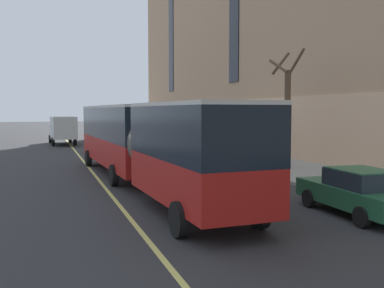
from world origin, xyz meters
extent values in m
plane|color=#303033|center=(0.00, 0.00, 0.00)|extent=(260.00, 260.00, 0.00)
cube|color=#9E9B93|center=(9.23, 3.00, 0.07)|extent=(5.45, 160.00, 0.15)
cube|color=silver|center=(10.36, 13.72, 2.60)|extent=(3.20, 3.40, 0.24)
cube|color=red|center=(-0.38, 7.54, 1.29)|extent=(3.06, 12.39, 1.35)
cube|color=black|center=(-0.38, 7.54, 2.79)|extent=(3.07, 12.39, 1.64)
cube|color=silver|center=(-0.38, 7.54, 3.67)|extent=(3.09, 12.39, 0.12)
cube|color=#19232D|center=(-0.67, 13.70, 2.62)|extent=(2.28, 0.19, 1.23)
cube|color=orange|center=(-0.67, 13.71, 3.43)|extent=(1.73, 0.14, 0.28)
cube|color=black|center=(-0.67, 13.72, 0.72)|extent=(2.43, 0.24, 0.24)
cube|color=white|center=(-1.54, 13.68, 0.97)|extent=(0.28, 0.07, 0.18)
cube|color=white|center=(0.19, 13.76, 0.97)|extent=(0.28, 0.07, 0.18)
cylinder|color=#595651|center=(-0.06, 0.90, 2.11)|extent=(2.39, 1.11, 2.35)
cube|color=red|center=(0.14, -3.14, 1.29)|extent=(2.81, 7.22, 1.35)
cube|color=black|center=(0.14, -3.14, 2.79)|extent=(2.82, 7.22, 1.64)
cube|color=silver|center=(0.14, -3.14, 3.67)|extent=(2.84, 7.22, 0.12)
cylinder|color=black|center=(-1.82, 11.77, 0.50)|extent=(0.35, 1.01, 1.00)
cylinder|color=black|center=(0.65, 11.89, 0.50)|extent=(0.35, 1.01, 1.00)
cylinder|color=black|center=(-1.43, 3.80, 0.50)|extent=(0.35, 1.01, 1.00)
cylinder|color=black|center=(1.04, 3.92, 0.50)|extent=(0.35, 1.01, 1.00)
cylinder|color=black|center=(-1.00, -5.16, 0.50)|extent=(0.35, 1.01, 1.00)
cylinder|color=black|center=(1.47, -5.04, 0.50)|extent=(0.35, 1.01, 1.00)
cube|color=#23603D|center=(5.36, -4.45, 0.64)|extent=(1.98, 4.82, 0.64)
cube|color=#232D38|center=(5.35, -4.69, 1.24)|extent=(1.66, 2.20, 0.56)
cube|color=#23603D|center=(5.35, -4.69, 1.54)|extent=(1.63, 2.10, 0.04)
cylinder|color=black|center=(4.53, -2.94, 0.32)|extent=(0.24, 0.65, 0.64)
cylinder|color=black|center=(6.30, -3.01, 0.32)|extent=(0.24, 0.65, 0.64)
cylinder|color=black|center=(4.42, -5.89, 0.32)|extent=(0.24, 0.65, 0.64)
cube|color=#4C4C51|center=(5.23, 17.43, 0.64)|extent=(1.98, 4.79, 0.64)
cube|color=#232D38|center=(5.24, 17.19, 1.24)|extent=(1.67, 2.18, 0.56)
cube|color=#4C4C51|center=(5.24, 17.19, 1.54)|extent=(1.63, 2.09, 0.04)
cylinder|color=black|center=(4.29, 18.86, 0.32)|extent=(0.24, 0.65, 0.64)
cylinder|color=black|center=(6.07, 18.92, 0.32)|extent=(0.24, 0.65, 0.64)
cylinder|color=black|center=(4.40, 15.93, 0.32)|extent=(0.24, 0.65, 0.64)
cylinder|color=black|center=(6.17, 16.00, 0.32)|extent=(0.24, 0.65, 0.64)
cube|color=#BCAD89|center=(5.25, 10.82, 0.64)|extent=(1.86, 4.51, 0.64)
cube|color=#232D38|center=(5.25, 10.59, 1.24)|extent=(1.60, 2.04, 0.56)
cube|color=#BCAD89|center=(5.25, 10.59, 1.54)|extent=(1.56, 1.95, 0.04)
cylinder|color=black|center=(4.41, 12.22, 0.32)|extent=(0.23, 0.64, 0.64)
cylinder|color=black|center=(6.15, 12.19, 0.32)|extent=(0.23, 0.64, 0.64)
cylinder|color=black|center=(4.36, 9.44, 0.32)|extent=(0.23, 0.64, 0.64)
cylinder|color=black|center=(6.10, 9.41, 0.32)|extent=(0.23, 0.64, 0.64)
cube|color=black|center=(5.40, 28.89, 0.64)|extent=(1.93, 4.70, 0.64)
cube|color=#232D38|center=(5.39, 28.66, 1.24)|extent=(1.63, 2.14, 0.56)
cube|color=black|center=(5.39, 28.66, 1.54)|extent=(1.59, 2.05, 0.04)
cylinder|color=black|center=(4.58, 30.36, 0.32)|extent=(0.24, 0.65, 0.64)
cylinder|color=black|center=(6.32, 30.30, 0.32)|extent=(0.24, 0.65, 0.64)
cylinder|color=black|center=(4.48, 27.48, 0.32)|extent=(0.24, 0.65, 0.64)
cylinder|color=black|center=(6.22, 27.42, 0.32)|extent=(0.24, 0.65, 0.64)
cube|color=silver|center=(-2.54, 29.96, 1.78)|extent=(2.46, 5.29, 2.15)
cube|color=silver|center=(-2.72, 33.60, 1.25)|extent=(2.17, 1.80, 1.60)
cube|color=#1E2833|center=(-2.76, 34.48, 1.50)|extent=(1.87, 0.17, 0.80)
cylinder|color=black|center=(-3.76, 33.55, 0.42)|extent=(0.30, 0.85, 0.84)
cylinder|color=black|center=(-1.67, 33.65, 0.42)|extent=(0.30, 0.85, 0.84)
cylinder|color=black|center=(-3.54, 29.20, 0.42)|extent=(0.30, 0.85, 0.84)
cylinder|color=black|center=(-1.46, 29.31, 0.42)|extent=(0.30, 0.85, 0.84)
cylinder|color=brown|center=(8.91, 6.11, 2.96)|extent=(0.35, 0.35, 5.62)
cylinder|color=brown|center=(9.51, 6.23, 6.26)|extent=(0.41, 1.35, 1.48)
cylinder|color=brown|center=(8.76, 6.70, 6.20)|extent=(1.32, 0.47, 1.36)
cylinder|color=brown|center=(8.20, 5.97, 5.96)|extent=(0.45, 1.52, 0.91)
cube|color=#E0D66B|center=(-1.88, 3.00, 0.00)|extent=(0.16, 140.00, 0.01)
camera|label=1|loc=(-4.47, -16.70, 3.47)|focal=42.00mm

